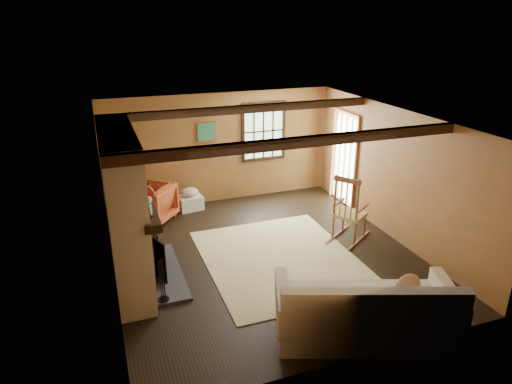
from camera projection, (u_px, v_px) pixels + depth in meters
name	position (u px, v px, depth m)	size (l,w,h in m)	color
ground	(265.00, 256.00, 7.92)	(5.50, 5.50, 0.00)	black
room_envelope	(273.00, 160.00, 7.62)	(5.02, 5.52, 2.44)	#965935
fireplace	(127.00, 216.00, 6.81)	(1.02, 2.30, 2.40)	#A86241
rug	(280.00, 259.00, 7.81)	(2.50, 3.00, 0.01)	beige
rocking_chair	(349.00, 213.00, 8.31)	(1.03, 0.91, 1.27)	tan
sofa	(366.00, 314.00, 5.83)	(2.48, 1.72, 0.92)	beige
firewood_pile	(133.00, 213.00, 9.36)	(0.62, 0.11, 0.22)	brown
laundry_basket	(190.00, 203.00, 9.76)	(0.50, 0.38, 0.30)	white
basket_pillow	(190.00, 192.00, 9.67)	(0.38, 0.30, 0.19)	beige
armchair	(151.00, 203.00, 9.14)	(0.81, 0.83, 0.76)	#BF6026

